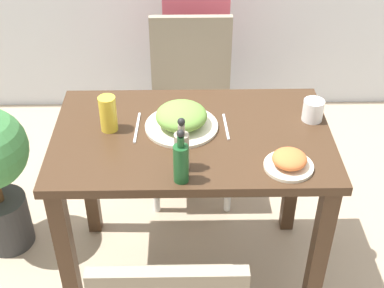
{
  "coord_description": "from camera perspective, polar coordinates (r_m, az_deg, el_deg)",
  "views": [
    {
      "loc": [
        -0.03,
        -1.63,
        1.9
      ],
      "look_at": [
        0.0,
        0.0,
        0.71
      ],
      "focal_mm": 50.0,
      "sensor_mm": 36.0,
      "label": 1
    }
  ],
  "objects": [
    {
      "name": "dining_table",
      "position": [
        2.07,
        0.0,
        -1.84
      ],
      "size": [
        1.04,
        0.64,
        0.76
      ],
      "color": "#3D2819",
      "rests_on": "ground_plane"
    },
    {
      "name": "condiment_bottle",
      "position": [
        1.73,
        -1.18,
        -1.88
      ],
      "size": [
        0.05,
        0.05,
        0.2
      ],
      "color": "#194C23",
      "rests_on": "dining_table"
    },
    {
      "name": "sauce_bottle",
      "position": [
        1.78,
        -1.11,
        -0.56
      ],
      "size": [
        0.05,
        0.05,
        0.2
      ],
      "color": "gray",
      "rests_on": "dining_table"
    },
    {
      "name": "fork_utensil",
      "position": [
        2.03,
        -5.88,
        1.77
      ],
      "size": [
        0.02,
        0.2,
        0.0
      ],
      "rotation": [
        0.0,
        0.0,
        1.53
      ],
      "color": "silver",
      "rests_on": "dining_table"
    },
    {
      "name": "drink_cup",
      "position": [
        2.09,
        12.78,
        3.53
      ],
      "size": [
        0.08,
        0.08,
        0.08
      ],
      "color": "white",
      "rests_on": "dining_table"
    },
    {
      "name": "spoon_utensil",
      "position": [
        2.02,
        3.64,
        1.87
      ],
      "size": [
        0.02,
        0.17,
        0.0
      ],
      "rotation": [
        0.0,
        0.0,
        1.62
      ],
      "color": "silver",
      "rests_on": "dining_table"
    },
    {
      "name": "person_figure",
      "position": [
        2.96,
        0.38,
        9.82
      ],
      "size": [
        0.34,
        0.22,
        1.17
      ],
      "color": "#2D3347",
      "rests_on": "ground_plane"
    },
    {
      "name": "chair_far",
      "position": [
        2.67,
        -0.09,
        4.8
      ],
      "size": [
        0.42,
        0.42,
        0.9
      ],
      "color": "gray",
      "rests_on": "ground_plane"
    },
    {
      "name": "side_plate",
      "position": [
        1.84,
        10.33,
        -1.82
      ],
      "size": [
        0.17,
        0.17,
        0.06
      ],
      "color": "beige",
      "rests_on": "dining_table"
    },
    {
      "name": "juice_glass",
      "position": [
        2.0,
        -8.94,
        3.21
      ],
      "size": [
        0.06,
        0.06,
        0.14
      ],
      "color": "gold",
      "rests_on": "dining_table"
    },
    {
      "name": "ground_plane",
      "position": [
        2.5,
        0.0,
        -13.14
      ],
      "size": [
        16.0,
        16.0,
        0.0
      ],
      "primitive_type": "plane",
      "color": "tan"
    },
    {
      "name": "food_plate",
      "position": [
        2.0,
        -1.14,
        2.77
      ],
      "size": [
        0.28,
        0.28,
        0.09
      ],
      "color": "beige",
      "rests_on": "dining_table"
    }
  ]
}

